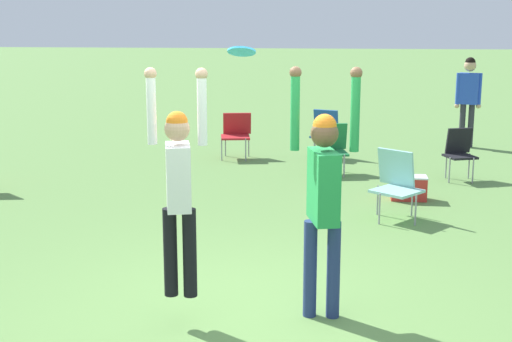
{
  "coord_description": "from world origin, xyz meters",
  "views": [
    {
      "loc": [
        0.71,
        -5.96,
        2.63
      ],
      "look_at": [
        -0.0,
        0.24,
        1.3
      ],
      "focal_mm": 50.0,
      "sensor_mm": 36.0,
      "label": 1
    }
  ],
  "objects_px": {
    "camping_chair_2": "(236,132)",
    "camping_chair_3": "(326,130)",
    "person_defending": "(323,187)",
    "cooler_box": "(409,188)",
    "person_jumping": "(178,180)",
    "camping_chair_5": "(459,150)",
    "person_spectator_near": "(468,93)",
    "camping_chair_4": "(396,181)",
    "camping_chair_1": "(332,146)",
    "frisbee": "(242,51)"
  },
  "relations": [
    {
      "from": "camping_chair_1",
      "to": "person_spectator_near",
      "type": "xyz_separation_m",
      "value": [
        2.77,
        2.94,
        0.66
      ]
    },
    {
      "from": "person_jumping",
      "to": "camping_chair_1",
      "type": "xyz_separation_m",
      "value": [
        1.24,
        6.48,
        -0.82
      ]
    },
    {
      "from": "person_defending",
      "to": "camping_chair_5",
      "type": "distance_m",
      "value": 6.31
    },
    {
      "from": "person_defending",
      "to": "frisbee",
      "type": "distance_m",
      "value": 1.37
    },
    {
      "from": "person_defending",
      "to": "cooler_box",
      "type": "bearing_deg",
      "value": 150.58
    },
    {
      "from": "person_defending",
      "to": "camping_chair_5",
      "type": "xyz_separation_m",
      "value": [
        2.14,
        5.9,
        -0.7
      ]
    },
    {
      "from": "camping_chair_1",
      "to": "cooler_box",
      "type": "height_order",
      "value": "camping_chair_1"
    },
    {
      "from": "person_spectator_near",
      "to": "camping_chair_5",
      "type": "bearing_deg",
      "value": -81.39
    },
    {
      "from": "camping_chair_2",
      "to": "camping_chair_5",
      "type": "distance_m",
      "value": 4.24
    },
    {
      "from": "camping_chair_3",
      "to": "camping_chair_5",
      "type": "bearing_deg",
      "value": 161.17
    },
    {
      "from": "camping_chair_3",
      "to": "camping_chair_5",
      "type": "relative_size",
      "value": 1.06
    },
    {
      "from": "person_jumping",
      "to": "camping_chair_3",
      "type": "distance_m",
      "value": 8.05
    },
    {
      "from": "person_jumping",
      "to": "camping_chair_5",
      "type": "height_order",
      "value": "person_jumping"
    },
    {
      "from": "camping_chair_3",
      "to": "cooler_box",
      "type": "bearing_deg",
      "value": 130.68
    },
    {
      "from": "person_jumping",
      "to": "camping_chair_2",
      "type": "relative_size",
      "value": 2.31
    },
    {
      "from": "person_jumping",
      "to": "person_spectator_near",
      "type": "distance_m",
      "value": 10.24
    },
    {
      "from": "person_defending",
      "to": "frisbee",
      "type": "bearing_deg",
      "value": -92.33
    },
    {
      "from": "cooler_box",
      "to": "person_defending",
      "type": "bearing_deg",
      "value": -105.0
    },
    {
      "from": "person_jumping",
      "to": "camping_chair_1",
      "type": "distance_m",
      "value": 6.65
    },
    {
      "from": "camping_chair_4",
      "to": "cooler_box",
      "type": "height_order",
      "value": "camping_chair_4"
    },
    {
      "from": "frisbee",
      "to": "person_spectator_near",
      "type": "xyz_separation_m",
      "value": [
        3.49,
        9.25,
        -1.23
      ]
    },
    {
      "from": "person_jumping",
      "to": "camping_chair_2",
      "type": "xyz_separation_m",
      "value": [
        -0.61,
        7.7,
        -0.8
      ]
    },
    {
      "from": "camping_chair_4",
      "to": "person_defending",
      "type": "bearing_deg",
      "value": 113.77
    },
    {
      "from": "person_defending",
      "to": "cooler_box",
      "type": "height_order",
      "value": "person_defending"
    },
    {
      "from": "camping_chair_2",
      "to": "camping_chair_3",
      "type": "height_order",
      "value": "camping_chair_3"
    },
    {
      "from": "camping_chair_3",
      "to": "person_spectator_near",
      "type": "bearing_deg",
      "value": -134.36
    },
    {
      "from": "person_defending",
      "to": "camping_chair_1",
      "type": "bearing_deg",
      "value": 165.36
    },
    {
      "from": "camping_chair_1",
      "to": "person_spectator_near",
      "type": "distance_m",
      "value": 4.09
    },
    {
      "from": "camping_chair_2",
      "to": "cooler_box",
      "type": "distance_m",
      "value": 4.24
    },
    {
      "from": "frisbee",
      "to": "camping_chair_2",
      "type": "height_order",
      "value": "frisbee"
    },
    {
      "from": "cooler_box",
      "to": "camping_chair_2",
      "type": "bearing_deg",
      "value": 135.44
    },
    {
      "from": "person_jumping",
      "to": "person_spectator_near",
      "type": "height_order",
      "value": "person_jumping"
    },
    {
      "from": "person_jumping",
      "to": "camping_chair_1",
      "type": "relative_size",
      "value": 2.29
    },
    {
      "from": "camping_chair_4",
      "to": "camping_chair_5",
      "type": "bearing_deg",
      "value": -77.31
    },
    {
      "from": "camping_chair_1",
      "to": "camping_chair_2",
      "type": "bearing_deg",
      "value": -45.14
    },
    {
      "from": "person_jumping",
      "to": "camping_chair_5",
      "type": "distance_m",
      "value": 7.11
    },
    {
      "from": "camping_chair_2",
      "to": "camping_chair_5",
      "type": "bearing_deg",
      "value": 149.2
    },
    {
      "from": "cooler_box",
      "to": "person_jumping",
      "type": "bearing_deg",
      "value": -116.89
    },
    {
      "from": "frisbee",
      "to": "camping_chair_3",
      "type": "bearing_deg",
      "value": 85.69
    },
    {
      "from": "frisbee",
      "to": "camping_chair_4",
      "type": "distance_m",
      "value": 4.32
    },
    {
      "from": "camping_chair_3",
      "to": "camping_chair_4",
      "type": "bearing_deg",
      "value": 122.31
    },
    {
      "from": "person_defending",
      "to": "cooler_box",
      "type": "distance_m",
      "value": 4.69
    },
    {
      "from": "camping_chair_5",
      "to": "person_spectator_near",
      "type": "bearing_deg",
      "value": -121.23
    },
    {
      "from": "camping_chair_4",
      "to": "camping_chair_3",
      "type": "bearing_deg",
      "value": -37.58
    },
    {
      "from": "person_jumping",
      "to": "cooler_box",
      "type": "relative_size",
      "value": 3.77
    },
    {
      "from": "camping_chair_5",
      "to": "person_spectator_near",
      "type": "distance_m",
      "value": 3.33
    },
    {
      "from": "camping_chair_1",
      "to": "camping_chair_3",
      "type": "height_order",
      "value": "camping_chair_3"
    },
    {
      "from": "camping_chair_3",
      "to": "cooler_box",
      "type": "distance_m",
      "value": 3.47
    },
    {
      "from": "camping_chair_3",
      "to": "person_spectator_near",
      "type": "height_order",
      "value": "person_spectator_near"
    },
    {
      "from": "camping_chair_1",
      "to": "camping_chair_3",
      "type": "xyz_separation_m",
      "value": [
        -0.13,
        1.46,
        0.05
      ]
    }
  ]
}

